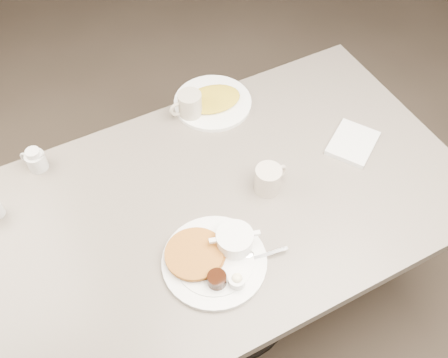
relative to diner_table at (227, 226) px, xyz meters
name	(u,v)px	position (x,y,z in m)	size (l,w,h in m)	color
room	(228,19)	(0.00, 0.00, 0.82)	(7.04, 8.04, 2.84)	#4C3F33
diner_table	(227,226)	(0.00, 0.00, 0.00)	(1.50, 0.90, 0.75)	slate
main_plate	(216,256)	(-0.13, -0.18, 0.19)	(0.39, 0.37, 0.07)	white
coffee_mug_near	(269,179)	(0.13, -0.03, 0.22)	(0.12, 0.09, 0.09)	beige
napkin	(353,143)	(0.47, -0.01, 0.18)	(0.22, 0.21, 0.02)	silver
coffee_mug_far	(189,106)	(0.05, 0.37, 0.22)	(0.12, 0.09, 0.10)	#BDB39F
creamer_right	(36,160)	(-0.49, 0.39, 0.21)	(0.08, 0.08, 0.08)	silver
hash_plate	(213,101)	(0.15, 0.39, 0.18)	(0.31, 0.31, 0.04)	white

